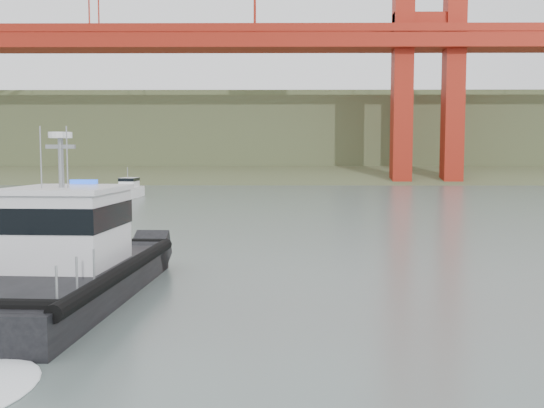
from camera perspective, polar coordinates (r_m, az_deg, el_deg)
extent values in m
plane|color=#4F5E59|center=(21.47, 4.68, -8.10)|extent=(400.00, 400.00, 0.00)
cube|color=#3E4B2B|center=(112.99, 1.26, 2.31)|extent=(500.00, 44.72, 16.25)
cube|color=#3E4B2B|center=(140.89, 1.10, 5.23)|extent=(500.00, 70.00, 18.00)
cube|color=#3E4B2B|center=(166.00, 1.01, 6.88)|extent=(500.00, 60.00, 16.00)
cube|color=maroon|center=(97.43, 1.42, 14.92)|extent=(260.00, 6.00, 2.20)
cube|color=black|center=(21.57, -22.69, -7.19)|extent=(2.04, 11.71, 1.27)
cube|color=black|center=(20.47, -15.44, -7.62)|extent=(2.04, 11.71, 1.27)
cube|color=black|center=(20.40, -19.78, -6.31)|extent=(4.80, 10.29, 0.26)
cube|color=silver|center=(21.16, -18.74, -2.21)|extent=(3.39, 3.99, 2.44)
cube|color=black|center=(21.11, -18.77, -1.03)|extent=(3.46, 4.05, 0.79)
cube|color=silver|center=(21.05, -18.84, 1.31)|extent=(3.61, 4.21, 0.17)
cylinder|color=gray|center=(20.72, -19.24, 3.66)|extent=(0.17, 0.17, 1.91)
cylinder|color=white|center=(20.73, -19.30, 6.14)|extent=(0.74, 0.74, 0.19)
cube|color=white|center=(68.13, -13.40, 1.03)|extent=(2.35, 6.30, 1.24)
cube|color=white|center=(68.57, -13.30, 1.92)|extent=(1.77, 2.56, 1.24)
cube|color=black|center=(68.55, -13.30, 2.27)|extent=(1.82, 2.61, 0.36)
cylinder|color=gray|center=(68.03, -13.44, 2.86)|extent=(0.08, 0.08, 1.24)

